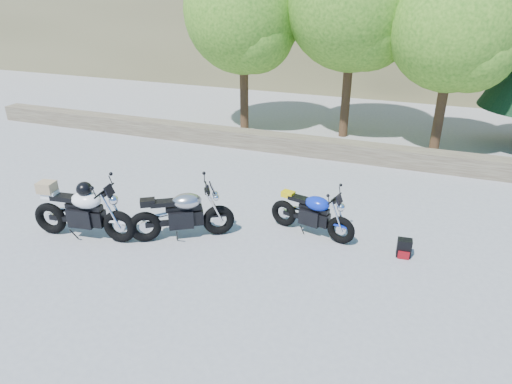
% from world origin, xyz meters
% --- Properties ---
extents(ground, '(90.00, 90.00, 0.00)m').
position_xyz_m(ground, '(0.00, 0.00, 0.00)').
color(ground, gray).
rests_on(ground, ground).
extents(stone_wall, '(22.00, 0.55, 0.50)m').
position_xyz_m(stone_wall, '(0.00, 5.50, 0.25)').
color(stone_wall, brown).
rests_on(stone_wall, ground).
extents(tree_decid_left, '(3.67, 3.67, 5.62)m').
position_xyz_m(tree_decid_left, '(-2.39, 7.14, 3.63)').
color(tree_decid_left, '#382314').
rests_on(tree_decid_left, ground).
extents(tree_decid_mid, '(4.08, 4.08, 6.24)m').
position_xyz_m(tree_decid_mid, '(0.91, 7.54, 4.04)').
color(tree_decid_mid, '#382314').
rests_on(tree_decid_mid, ground).
extents(tree_decid_right, '(3.54, 3.54, 5.41)m').
position_xyz_m(tree_decid_right, '(3.71, 6.94, 3.50)').
color(tree_decid_right, '#382314').
rests_on(tree_decid_right, ground).
extents(silver_bike, '(1.84, 1.20, 1.03)m').
position_xyz_m(silver_bike, '(-0.96, 0.02, 0.50)').
color(silver_bike, black).
rests_on(silver_bike, ground).
extents(white_bike, '(2.17, 0.68, 1.20)m').
position_xyz_m(white_bike, '(-2.78, -0.63, 0.59)').
color(white_bike, black).
rests_on(white_bike, ground).
extents(blue_bike, '(1.81, 0.67, 0.92)m').
position_xyz_m(blue_bike, '(1.37, 1.03, 0.45)').
color(blue_bike, black).
rests_on(blue_bike, ground).
extents(backpack, '(0.27, 0.24, 0.35)m').
position_xyz_m(backpack, '(3.16, 0.82, 0.17)').
color(backpack, black).
rests_on(backpack, ground).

